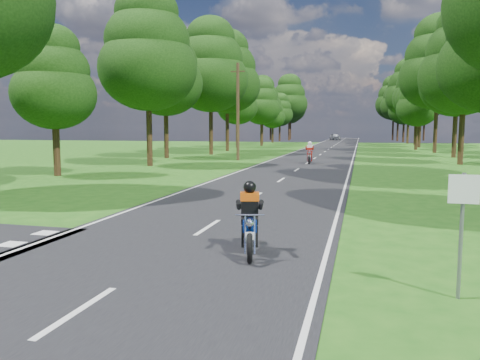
# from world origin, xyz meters

# --- Properties ---
(ground) EXTENTS (160.00, 160.00, 0.00)m
(ground) POSITION_xyz_m (0.00, 0.00, 0.00)
(ground) COLOR #1B5012
(ground) RESTS_ON ground
(main_road) EXTENTS (7.00, 140.00, 0.02)m
(main_road) POSITION_xyz_m (0.00, 50.00, 0.01)
(main_road) COLOR black
(main_road) RESTS_ON ground
(road_markings) EXTENTS (7.40, 140.00, 0.01)m
(road_markings) POSITION_xyz_m (-0.14, 48.13, 0.02)
(road_markings) COLOR silver
(road_markings) RESTS_ON main_road
(treeline) EXTENTS (40.00, 115.35, 14.78)m
(treeline) POSITION_xyz_m (1.43, 60.06, 8.25)
(treeline) COLOR black
(treeline) RESTS_ON ground
(telegraph_pole) EXTENTS (1.20, 0.26, 8.00)m
(telegraph_pole) POSITION_xyz_m (-6.00, 28.00, 4.07)
(telegraph_pole) COLOR #382616
(telegraph_pole) RESTS_ON ground
(road_sign) EXTENTS (0.45, 0.07, 2.00)m
(road_sign) POSITION_xyz_m (5.50, -2.01, 1.34)
(road_sign) COLOR slate
(road_sign) RESTS_ON ground
(rider_near_blue) EXTENTS (1.03, 1.94, 1.54)m
(rider_near_blue) POSITION_xyz_m (1.69, -0.24, 0.79)
(rider_near_blue) COLOR navy
(rider_near_blue) RESTS_ON main_road
(rider_far_red) EXTENTS (0.81, 2.05, 1.67)m
(rider_far_red) POSITION_xyz_m (0.22, 25.67, 0.86)
(rider_far_red) COLOR #AE210D
(rider_far_red) RESTS_ON main_road
(distant_car) EXTENTS (3.00, 4.76, 1.51)m
(distant_car) POSITION_xyz_m (-1.72, 96.95, 0.78)
(distant_car) COLOR #ADAFB4
(distant_car) RESTS_ON main_road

